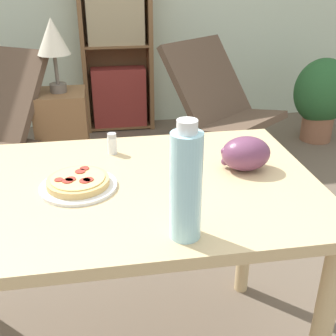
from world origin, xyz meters
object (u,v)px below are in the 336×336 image
grape_bunch (246,153)px  bookshelf (117,52)px  drink_bottle (186,185)px  potted_plant_floor (322,96)px  salt_shaker (112,144)px  side_table (64,134)px  pizza_on_plate (78,183)px  lounge_chair_far (223,128)px  table_lamp (53,40)px

grape_bunch → bookshelf: 2.57m
grape_bunch → bookshelf: size_ratio=0.11×
drink_bottle → potted_plant_floor: bearing=54.7°
grape_bunch → salt_shaker: bearing=155.0°
salt_shaker → side_table: 1.56m
drink_bottle → salt_shaker: bearing=106.0°
pizza_on_plate → potted_plant_floor: size_ratio=0.33×
lounge_chair_far → bookshelf: (-0.70, 0.93, 0.39)m
salt_shaker → pizza_on_plate: bearing=-115.2°
drink_bottle → bookshelf: size_ratio=0.20×
pizza_on_plate → bookshelf: bookshelf is taller
table_lamp → potted_plant_floor: (2.08, 0.32, -0.55)m
salt_shaker → side_table: bearing=101.7°
bookshelf → potted_plant_floor: size_ratio=2.13×
drink_bottle → side_table: drink_bottle is taller
pizza_on_plate → lounge_chair_far: lounge_chair_far is taller
table_lamp → pizza_on_plate: bearing=-83.6°
side_table → potted_plant_floor: bearing=8.9°
lounge_chair_far → potted_plant_floor: bearing=-17.5°
pizza_on_plate → side_table: bearing=96.4°
salt_shaker → bookshelf: 2.37m
pizza_on_plate → salt_shaker: (0.11, 0.24, 0.02)m
bookshelf → side_table: size_ratio=2.46×
pizza_on_plate → table_lamp: (-0.19, 1.69, 0.15)m
lounge_chair_far → bookshelf: 1.23m
drink_bottle → salt_shaker: size_ratio=3.99×
drink_bottle → table_lamp: bearing=102.9°
pizza_on_plate → grape_bunch: bearing=4.7°
lounge_chair_far → bookshelf: size_ratio=0.67×
side_table → potted_plant_floor: 2.10m
side_table → grape_bunch: bearing=-66.5°
bookshelf → table_lamp: bookshelf is taller
salt_shaker → grape_bunch: bearing=-25.0°
salt_shaker → bookshelf: (0.14, 2.36, -0.12)m
lounge_chair_far → table_lamp: 1.31m
grape_bunch → side_table: bearing=113.5°
lounge_chair_far → table_lamp: size_ratio=2.10×
pizza_on_plate → salt_shaker: 0.26m
grape_bunch → potted_plant_floor: size_ratio=0.23×
side_table → table_lamp: bearing=0.0°
drink_bottle → potted_plant_floor: 2.87m
salt_shaker → side_table: (-0.30, 1.45, -0.50)m
side_table → table_lamp: (0.00, 0.00, 0.64)m
salt_shaker → bookshelf: bookshelf is taller
grape_bunch → salt_shaker: size_ratio=2.14×
salt_shaker → potted_plant_floor: salt_shaker is taller
pizza_on_plate → grape_bunch: 0.53m
table_lamp → potted_plant_floor: table_lamp is taller
potted_plant_floor → table_lamp: bearing=-171.1°
drink_bottle → table_lamp: size_ratio=0.63×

